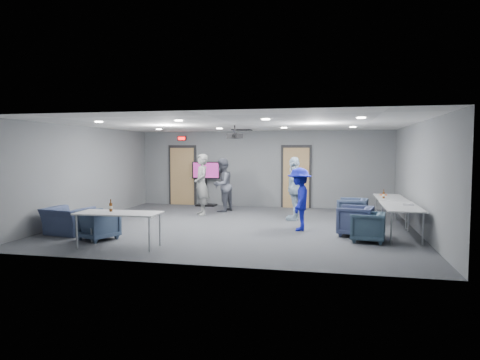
% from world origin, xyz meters
% --- Properties ---
extents(floor, '(9.00, 9.00, 0.00)m').
position_xyz_m(floor, '(0.00, 0.00, 0.00)').
color(floor, '#35383C').
rests_on(floor, ground).
extents(ceiling, '(9.00, 9.00, 0.00)m').
position_xyz_m(ceiling, '(0.00, 0.00, 2.70)').
color(ceiling, silver).
rests_on(ceiling, wall_back).
extents(wall_back, '(9.00, 0.02, 2.70)m').
position_xyz_m(wall_back, '(0.00, 4.00, 1.35)').
color(wall_back, slate).
rests_on(wall_back, floor).
extents(wall_front, '(9.00, 0.02, 2.70)m').
position_xyz_m(wall_front, '(0.00, -4.00, 1.35)').
color(wall_front, slate).
rests_on(wall_front, floor).
extents(wall_left, '(0.02, 8.00, 2.70)m').
position_xyz_m(wall_left, '(-4.50, 0.00, 1.35)').
color(wall_left, slate).
rests_on(wall_left, floor).
extents(wall_right, '(0.02, 8.00, 2.70)m').
position_xyz_m(wall_right, '(4.50, 0.00, 1.35)').
color(wall_right, slate).
rests_on(wall_right, floor).
extents(door_left, '(1.06, 0.17, 2.24)m').
position_xyz_m(door_left, '(-3.00, 3.95, 1.07)').
color(door_left, black).
rests_on(door_left, wall_back).
extents(door_right, '(1.06, 0.17, 2.24)m').
position_xyz_m(door_right, '(1.20, 3.95, 1.07)').
color(door_right, black).
rests_on(door_right, wall_back).
extents(exit_sign, '(0.32, 0.08, 0.16)m').
position_xyz_m(exit_sign, '(-3.00, 3.93, 2.45)').
color(exit_sign, black).
rests_on(exit_sign, wall_back).
extents(hvac_diffuser, '(0.60, 0.60, 0.03)m').
position_xyz_m(hvac_diffuser, '(-0.50, 2.80, 2.69)').
color(hvac_diffuser, black).
rests_on(hvac_diffuser, ceiling).
extents(downlights, '(6.18, 3.78, 0.02)m').
position_xyz_m(downlights, '(0.00, 0.00, 2.68)').
color(downlights, white).
rests_on(downlights, ceiling).
extents(person_a, '(0.75, 0.83, 1.90)m').
position_xyz_m(person_a, '(-1.54, 1.63, 0.95)').
color(person_a, gray).
rests_on(person_a, floor).
extents(person_b, '(0.89, 1.01, 1.75)m').
position_xyz_m(person_b, '(-1.09, 2.46, 0.88)').
color(person_b, '#565967').
rests_on(person_b, floor).
extents(person_c, '(0.53, 1.10, 1.83)m').
position_xyz_m(person_c, '(1.37, 1.28, 0.91)').
color(person_c, '#A2BBD0').
rests_on(person_c, floor).
extents(person_d, '(0.59, 1.02, 1.58)m').
position_xyz_m(person_d, '(1.63, -0.33, 0.79)').
color(person_d, navy).
rests_on(person_d, floor).
extents(chair_right_a, '(0.89, 0.87, 0.71)m').
position_xyz_m(chair_right_a, '(2.99, 0.95, 0.36)').
color(chair_right_a, '#35425C').
rests_on(chair_right_a, floor).
extents(chair_right_b, '(0.92, 0.91, 0.71)m').
position_xyz_m(chair_right_b, '(2.97, -0.74, 0.36)').
color(chair_right_b, '#394263').
rests_on(chair_right_b, floor).
extents(chair_right_c, '(0.81, 0.80, 0.66)m').
position_xyz_m(chair_right_c, '(3.21, -1.35, 0.33)').
color(chair_right_c, '#34485A').
rests_on(chair_right_c, floor).
extents(chair_front_a, '(0.97, 0.98, 0.68)m').
position_xyz_m(chair_front_a, '(-2.71, -2.40, 0.34)').
color(chair_front_a, '#384860').
rests_on(chair_front_a, floor).
extents(chair_front_b, '(1.13, 1.03, 0.65)m').
position_xyz_m(chair_front_b, '(-3.77, -2.00, 0.32)').
color(chair_front_b, '#3D496A').
rests_on(chair_front_b, floor).
extents(table_right_a, '(0.75, 1.79, 0.73)m').
position_xyz_m(table_right_a, '(4.00, 1.23, 0.68)').
color(table_right_a, '#B8BBBE').
rests_on(table_right_a, floor).
extents(table_right_b, '(0.79, 1.91, 0.73)m').
position_xyz_m(table_right_b, '(4.00, -0.67, 0.69)').
color(table_right_b, '#B8BBBE').
rests_on(table_right_b, floor).
extents(table_front_left, '(1.75, 0.77, 0.73)m').
position_xyz_m(table_front_left, '(-1.89, -3.00, 0.68)').
color(table_front_left, '#B8BBBE').
rests_on(table_front_left, floor).
extents(bottle_front, '(0.07, 0.07, 0.26)m').
position_xyz_m(bottle_front, '(-2.11, -2.91, 0.83)').
color(bottle_front, '#5A2F0F').
rests_on(bottle_front, table_front_left).
extents(bottle_right, '(0.06, 0.06, 0.24)m').
position_xyz_m(bottle_right, '(3.79, 0.88, 0.82)').
color(bottle_right, '#5A2F0F').
rests_on(bottle_right, table_right_a).
extents(snack_box, '(0.19, 0.14, 0.04)m').
position_xyz_m(snack_box, '(3.86, 1.64, 0.75)').
color(snack_box, '#D96836').
rests_on(snack_box, table_right_a).
extents(wrapper, '(0.26, 0.19, 0.06)m').
position_xyz_m(wrapper, '(4.18, -0.55, 0.76)').
color(wrapper, silver).
rests_on(wrapper, table_right_b).
extents(tv_stand, '(1.05, 0.50, 1.61)m').
position_xyz_m(tv_stand, '(-2.02, 3.75, 0.91)').
color(tv_stand, black).
rests_on(tv_stand, floor).
extents(projector, '(0.43, 0.40, 0.36)m').
position_xyz_m(projector, '(-0.17, 0.30, 2.40)').
color(projector, black).
rests_on(projector, ceiling).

